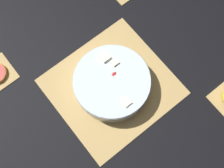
# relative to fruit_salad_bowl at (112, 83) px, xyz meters

# --- Properties ---
(ground_plane) EXTENTS (6.00, 6.00, 0.00)m
(ground_plane) POSITION_rel_fruit_salad_bowl_xyz_m (-0.00, 0.00, -0.05)
(ground_plane) COLOR black
(bamboo_mat_center) EXTENTS (0.42, 0.40, 0.01)m
(bamboo_mat_center) POSITION_rel_fruit_salad_bowl_xyz_m (-0.00, 0.00, -0.04)
(bamboo_mat_center) COLOR tan
(bamboo_mat_center) RESTS_ON ground_plane
(fruit_salad_bowl) EXTENTS (0.28, 0.28, 0.08)m
(fruit_salad_bowl) POSITION_rel_fruit_salad_bowl_xyz_m (0.00, 0.00, 0.00)
(fruit_salad_bowl) COLOR silver
(fruit_salad_bowl) RESTS_ON bamboo_mat_center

